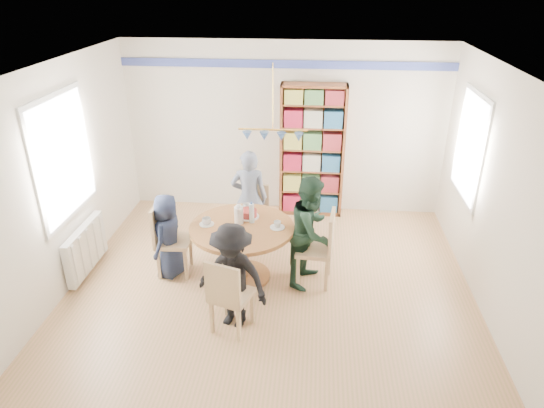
# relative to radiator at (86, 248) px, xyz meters

# --- Properties ---
(ground) EXTENTS (5.00, 5.00, 0.00)m
(ground) POSITION_rel_radiator_xyz_m (2.42, -0.30, -0.35)
(ground) COLOR tan
(room_shell) EXTENTS (5.00, 5.00, 5.00)m
(room_shell) POSITION_rel_radiator_xyz_m (2.16, 0.57, 1.30)
(room_shell) COLOR white
(room_shell) RESTS_ON ground
(radiator) EXTENTS (0.12, 1.00, 0.60)m
(radiator) POSITION_rel_radiator_xyz_m (0.00, 0.00, 0.00)
(radiator) COLOR silver
(radiator) RESTS_ON ground
(dining_table) EXTENTS (1.30, 1.30, 0.75)m
(dining_table) POSITION_rel_radiator_xyz_m (2.04, 0.06, 0.21)
(dining_table) COLOR #975D31
(dining_table) RESTS_ON ground
(chair_left) EXTENTS (0.45, 0.45, 0.97)m
(chair_left) POSITION_rel_radiator_xyz_m (1.06, 0.10, 0.18)
(chair_left) COLOR tan
(chair_left) RESTS_ON ground
(chair_right) EXTENTS (0.48, 0.48, 0.98)m
(chair_right) POSITION_rel_radiator_xyz_m (3.03, 0.04, 0.19)
(chair_right) COLOR tan
(chair_right) RESTS_ON ground
(chair_far) EXTENTS (0.39, 0.39, 0.85)m
(chair_far) POSITION_rel_radiator_xyz_m (2.08, 1.03, 0.12)
(chair_far) COLOR tan
(chair_far) RESTS_ON ground
(chair_near) EXTENTS (0.51, 0.51, 0.92)m
(chair_near) POSITION_rel_radiator_xyz_m (2.05, -1.00, 0.16)
(chair_near) COLOR tan
(chair_near) RESTS_ON ground
(person_left) EXTENTS (0.45, 0.60, 1.12)m
(person_left) POSITION_rel_radiator_xyz_m (1.10, 0.05, 0.21)
(person_left) COLOR #192139
(person_left) RESTS_ON ground
(person_right) EXTENTS (0.74, 0.83, 1.42)m
(person_right) POSITION_rel_radiator_xyz_m (2.91, 0.08, 0.36)
(person_right) COLOR #183021
(person_right) RESTS_ON ground
(person_far) EXTENTS (0.53, 0.36, 1.41)m
(person_far) POSITION_rel_radiator_xyz_m (2.01, 0.98, 0.35)
(person_far) COLOR gray
(person_far) RESTS_ON ground
(person_near) EXTENTS (0.91, 0.69, 1.25)m
(person_near) POSITION_rel_radiator_xyz_m (2.08, -0.86, 0.28)
(person_near) COLOR black
(person_near) RESTS_ON ground
(bookshelf) EXTENTS (1.00, 0.30, 2.10)m
(bookshelf) POSITION_rel_radiator_xyz_m (2.86, 2.04, 0.68)
(bookshelf) COLOR brown
(bookshelf) RESTS_ON ground
(tableware) EXTENTS (1.07, 1.07, 0.28)m
(tableware) POSITION_rel_radiator_xyz_m (2.02, 0.08, 0.46)
(tableware) COLOR white
(tableware) RESTS_ON dining_table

